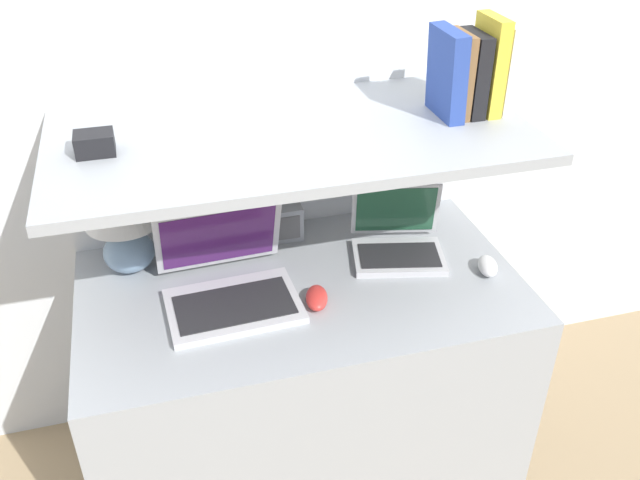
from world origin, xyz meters
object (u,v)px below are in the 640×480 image
at_px(second_mouse, 488,266).
at_px(shelf_gadget, 95,143).
at_px(book_yellow, 489,65).
at_px(book_white, 501,68).
at_px(table_lamp, 122,214).
at_px(book_brown, 460,74).
at_px(book_blue, 447,74).
at_px(laptop_large, 229,283).
at_px(book_black, 472,74).
at_px(computer_mouse, 317,298).
at_px(router_box, 281,221).
at_px(laptop_small, 398,241).

relative_size(second_mouse, shelf_gadget, 1.18).
xyz_separation_m(book_yellow, shelf_gadget, (-1.02, 0.00, -0.10)).
distance_m(book_white, book_yellow, 0.04).
bearing_deg(table_lamp, book_brown, -8.73).
distance_m(second_mouse, book_yellow, 0.56).
bearing_deg(book_blue, laptop_large, -172.90).
bearing_deg(book_black, second_mouse, -74.87).
distance_m(laptop_large, book_white, 0.93).
relative_size(computer_mouse, router_box, 0.90).
height_order(laptop_small, book_black, book_black).
bearing_deg(laptop_large, book_white, 5.68).
relative_size(second_mouse, router_box, 0.83).
height_order(table_lamp, computer_mouse, table_lamp).
bearing_deg(laptop_small, table_lamp, 170.27).
relative_size(table_lamp, router_box, 2.33).
height_order(router_box, book_yellow, book_yellow).
height_order(laptop_large, router_box, laptop_large).
distance_m(laptop_small, book_white, 0.57).
distance_m(table_lamp, book_yellow, 1.07).
height_order(second_mouse, router_box, router_box).
distance_m(laptop_small, computer_mouse, 0.35).
bearing_deg(computer_mouse, shelf_gadget, 161.48).
height_order(second_mouse, book_brown, book_brown).
xyz_separation_m(second_mouse, book_blue, (-0.11, 0.15, 0.53)).
relative_size(laptop_large, book_black, 1.68).
height_order(second_mouse, book_blue, book_blue).
distance_m(second_mouse, book_black, 0.55).
bearing_deg(laptop_large, second_mouse, -5.99).
bearing_deg(laptop_large, shelf_gadget, 164.45).
bearing_deg(book_yellow, table_lamp, 171.97).
distance_m(book_white, shelf_gadget, 1.06).
distance_m(book_blue, shelf_gadget, 0.91).
xyz_separation_m(second_mouse, router_box, (-0.53, 0.35, 0.04)).
height_order(book_black, shelf_gadget, book_black).
xyz_separation_m(second_mouse, book_yellow, (0.01, 0.15, 0.54)).
xyz_separation_m(computer_mouse, book_yellow, (0.52, 0.17, 0.54)).
relative_size(table_lamp, book_blue, 1.31).
relative_size(computer_mouse, book_brown, 0.53).
height_order(book_blue, shelf_gadget, book_blue).
bearing_deg(book_yellow, router_box, 160.30).
bearing_deg(book_blue, book_brown, 0.00).
bearing_deg(laptop_large, book_brown, 6.70).
bearing_deg(book_brown, table_lamp, 171.27).
xyz_separation_m(laptop_large, router_box, (0.21, 0.27, 0.01)).
height_order(laptop_large, book_brown, book_brown).
bearing_deg(book_black, book_blue, 180.00).
height_order(router_box, book_blue, book_blue).
distance_m(computer_mouse, book_yellow, 0.77).
distance_m(computer_mouse, book_white, 0.79).
distance_m(laptop_large, book_yellow, 0.90).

